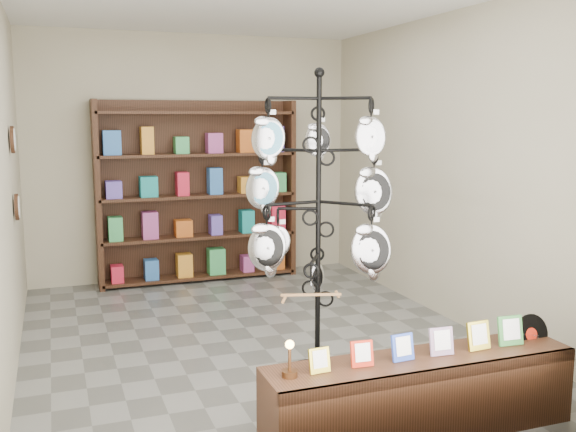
# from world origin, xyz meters

# --- Properties ---
(ground) EXTENTS (5.00, 5.00, 0.00)m
(ground) POSITION_xyz_m (0.00, 0.00, 0.00)
(ground) COLOR slate
(ground) RESTS_ON ground
(room_envelope) EXTENTS (5.00, 5.00, 5.00)m
(room_envelope) POSITION_xyz_m (0.00, 0.00, 1.85)
(room_envelope) COLOR #B4AC91
(room_envelope) RESTS_ON ground
(display_tree) EXTENTS (1.28, 1.28, 2.36)m
(display_tree) POSITION_xyz_m (0.22, -0.96, 1.36)
(display_tree) COLOR black
(display_tree) RESTS_ON ground
(front_shelf) EXTENTS (2.05, 0.43, 0.72)m
(front_shelf) POSITION_xyz_m (0.46, -2.06, 0.25)
(front_shelf) COLOR black
(front_shelf) RESTS_ON ground
(back_shelving) EXTENTS (2.42, 0.36, 2.20)m
(back_shelving) POSITION_xyz_m (0.00, 2.30, 1.03)
(back_shelving) COLOR black
(back_shelving) RESTS_ON ground
(wall_clocks) EXTENTS (0.03, 0.24, 0.84)m
(wall_clocks) POSITION_xyz_m (-1.97, 0.80, 1.50)
(wall_clocks) COLOR black
(wall_clocks) RESTS_ON ground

